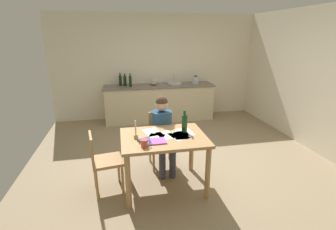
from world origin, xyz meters
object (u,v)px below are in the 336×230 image
Objects in this scene: book_magazine at (148,141)px; wine_glass_by_kettle at (156,80)px; bottle_wine_red at (130,81)px; wine_glass_near_sink at (160,80)px; chair_side_empty at (102,160)px; book_cookery at (158,141)px; dining_table at (164,145)px; bottle_vinegar at (125,81)px; wine_bottle_on_table at (185,123)px; stovetop_kettle at (196,80)px; candlestick at (136,134)px; chair_at_table at (161,136)px; person_seated at (163,129)px; sink_unit at (175,83)px; coffee_mug at (145,143)px; bottle_oil at (120,80)px; wine_glass_back_left at (153,80)px; mixing_bowl at (154,83)px.

book_magazine is 3.33m from wine_glass_by_kettle.
bottle_wine_red is 2.03× the size of wine_glass_near_sink.
chair_side_empty is 4.33× the size of book_cookery.
bottle_vinegar is (-0.40, 3.02, 0.37)m from dining_table.
stovetop_kettle reaches higher than wine_bottle_on_table.
bottle_vinegar reaches higher than candlestick.
book_cookery is 0.63× the size of bottle_wine_red.
stovetop_kettle reaches higher than chair_at_table.
person_seated is at bearing -96.48° from wine_glass_by_kettle.
sink_unit is 2.34× the size of wine_glass_near_sink.
coffee_mug is 0.50× the size of book_magazine.
stovetop_kettle is (1.88, -0.10, -0.03)m from bottle_oil.
dining_table is at bearing -98.79° from wine_glass_near_sink.
coffee_mug is at bearing -99.66° from wine_glass_back_left.
sink_unit is at bearing 74.39° from dining_table.
stovetop_kettle is (1.47, 3.13, 0.21)m from book_cookery.
bottle_oil is at bearing 99.43° from dining_table.
chair_at_table is 2.53m from wine_glass_near_sink.
chair_side_empty is at bearing 172.87° from candlestick.
wine_glass_back_left is at bearing 20.81° from bottle_wine_red.
candlestick reaches higher than chair_side_empty.
wine_bottle_on_table is 2.91m from mixing_bowl.
mixing_bowl is at bearing 176.48° from sink_unit.
person_seated is 0.71m from candlestick.
chair_at_table is 0.23m from person_seated.
stovetop_kettle is 0.90m from wine_glass_near_sink.
mixing_bowl is at bearing 69.00° from chair_side_empty.
chair_at_table is 2.46× the size of sink_unit.
sink_unit is at bearing -15.09° from wine_glass_back_left.
bottle_oil reaches higher than chair_at_table.
book_magazine is at bearing -110.93° from chair_at_table.
candlestick is at bearing -89.46° from bottle_vinegar.
mixing_bowl is (0.53, 3.15, 0.15)m from book_magazine.
wine_bottle_on_table is at bearing -89.58° from mixing_bowl.
coffee_mug is at bearing -90.20° from bottle_wine_red.
bottle_vinegar is 0.17m from bottle_wine_red.
chair_side_empty is at bearing -178.25° from wine_bottle_on_table.
bottle_oil is 1.05× the size of bottle_vinegar.
bottle_vinegar is 1.34× the size of stovetop_kettle.
wine_bottle_on_table is at bearing -91.14° from wine_glass_by_kettle.
book_cookery is 3.21m from bottle_vinegar.
wine_glass_by_kettle is 1.00× the size of wine_glass_back_left.
bottle_wine_red is 2.03× the size of wine_glass_by_kettle.
bottle_vinegar reaches higher than book_magazine.
wine_glass_back_left is (-1.08, 0.15, 0.01)m from stovetop_kettle.
person_seated is 2.64m from wine_glass_near_sink.
wine_glass_by_kettle is (0.29, 2.59, 0.33)m from person_seated.
wine_glass_back_left reaches higher than candlestick.
chair_side_empty is at bearing -101.11° from bottle_wine_red.
wine_glass_back_left is at bearing 92.15° from mixing_bowl.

